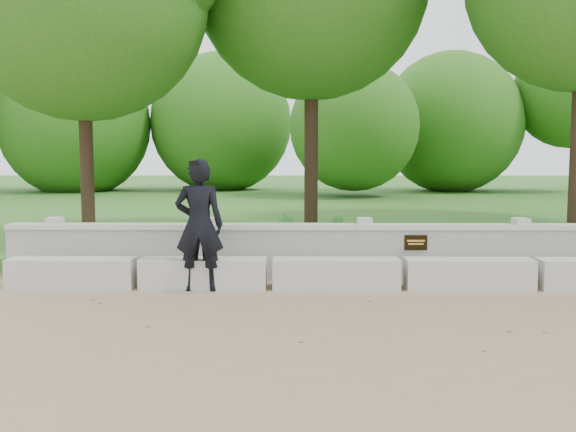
% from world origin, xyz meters
% --- Properties ---
extents(ground, '(80.00, 80.00, 0.00)m').
position_xyz_m(ground, '(0.00, 0.00, 0.00)').
color(ground, '#8F7558').
rests_on(ground, ground).
extents(lawn, '(40.00, 22.00, 0.25)m').
position_xyz_m(lawn, '(0.00, 14.00, 0.12)').
color(lawn, '#345E21').
rests_on(lawn, ground).
extents(concrete_bench, '(11.90, 0.45, 0.45)m').
position_xyz_m(concrete_bench, '(0.00, 1.90, 0.22)').
color(concrete_bench, beige).
rests_on(concrete_bench, ground).
extents(parapet_wall, '(12.50, 0.35, 0.90)m').
position_xyz_m(parapet_wall, '(0.00, 2.60, 0.46)').
color(parapet_wall, beige).
rests_on(parapet_wall, ground).
extents(man_main, '(0.72, 0.64, 1.96)m').
position_xyz_m(man_main, '(-3.03, 1.73, 0.98)').
color(man_main, black).
rests_on(man_main, ground).
extents(shrub_a, '(0.42, 0.39, 0.66)m').
position_xyz_m(shrub_a, '(-1.77, 4.33, 0.58)').
color(shrub_a, '#2D842E').
rests_on(shrub_a, lawn).
extents(shrub_b, '(0.37, 0.36, 0.52)m').
position_xyz_m(shrub_b, '(-0.75, 5.04, 0.51)').
color(shrub_b, '#2D842E').
rests_on(shrub_b, lawn).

